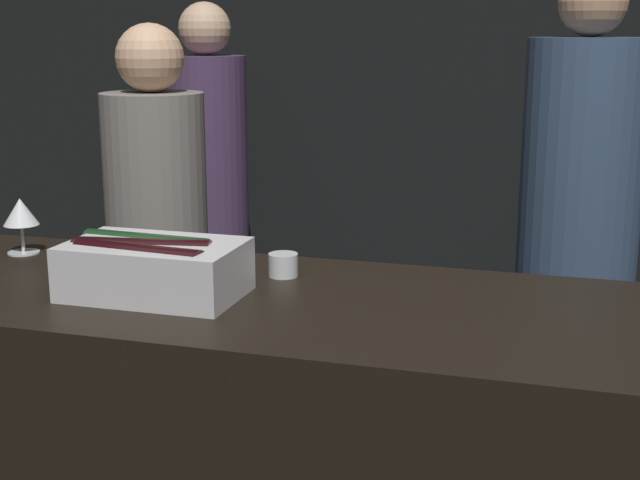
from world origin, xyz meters
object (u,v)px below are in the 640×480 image
(ice_bin_with_bottles, at_px, (151,265))
(person_in_hoodie, at_px, (578,226))
(person_grey_polo, at_px, (209,191))
(candle_votive, at_px, (283,265))
(person_blond_tee, at_px, (158,255))
(wine_glass, at_px, (21,214))

(ice_bin_with_bottles, bearing_deg, person_in_hoodie, 56.83)
(person_in_hoodie, distance_m, person_grey_polo, 1.54)
(ice_bin_with_bottles, distance_m, person_in_hoodie, 1.56)
(candle_votive, relative_size, person_in_hoodie, 0.04)
(person_grey_polo, bearing_deg, person_in_hoodie, -167.49)
(person_blond_tee, xyz_separation_m, person_grey_polo, (-0.19, 0.85, 0.05))
(candle_votive, bearing_deg, person_in_hoodie, 59.69)
(person_in_hoodie, bearing_deg, candle_votive, 137.14)
(person_grey_polo, bearing_deg, candle_votive, 147.75)
(candle_votive, height_order, person_blond_tee, person_blond_tee)
(candle_votive, xyz_separation_m, person_grey_polo, (-0.84, 1.51, -0.13))
(candle_votive, bearing_deg, ice_bin_with_bottles, -134.87)
(ice_bin_with_bottles, height_order, candle_votive, ice_bin_with_bottles)
(candle_votive, relative_size, person_blond_tee, 0.04)
(ice_bin_with_bottles, bearing_deg, candle_votive, 45.13)
(ice_bin_with_bottles, xyz_separation_m, candle_votive, (0.22, 0.22, -0.04))
(wine_glass, bearing_deg, person_blond_tee, 86.47)
(ice_bin_with_bottles, distance_m, wine_glass, 0.53)
(wine_glass, bearing_deg, candle_votive, -1.22)
(wine_glass, xyz_separation_m, candle_votive, (0.69, -0.01, -0.07))
(ice_bin_with_bottles, xyz_separation_m, person_in_hoodie, (0.85, 1.30, -0.14))
(ice_bin_with_bottles, bearing_deg, person_blond_tee, 116.23)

